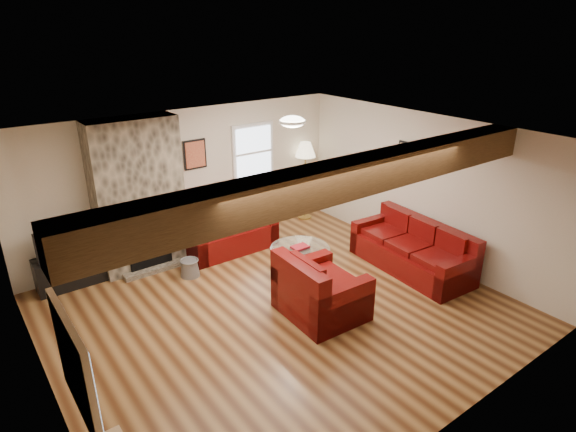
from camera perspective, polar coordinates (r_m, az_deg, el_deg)
name	(u,v)px	position (r m, az deg, el deg)	size (l,w,h in m)	color
room	(279,231)	(6.44, -1.06, -1.77)	(8.00, 8.00, 8.00)	#512C15
oak_beam	(347,178)	(5.17, 7.01, 4.49)	(6.00, 0.36, 0.38)	#372410
chimney_breast	(139,197)	(8.12, -17.28, 2.13)	(1.40, 0.67, 2.50)	#332F27
back_window	(253,152)	(9.19, -4.13, 7.53)	(0.90, 0.08, 1.10)	white
hatch_window	(76,367)	(4.11, -23.82, -16.04)	(0.08, 1.00, 0.90)	tan
ceiling_dome	(292,124)	(7.29, 0.52, 10.90)	(0.40, 0.40, 0.18)	white
artwork_back	(195,154)	(8.59, -10.95, 7.17)	(0.42, 0.06, 0.52)	black
artwork_right	(411,155)	(8.44, 14.35, 6.97)	(0.06, 0.55, 0.42)	black
sofa_three	(412,247)	(8.19, 14.45, -3.56)	(2.09, 0.87, 0.81)	#440407
loveseat	(227,226)	(8.72, -7.24, -1.18)	(1.63, 0.94, 0.87)	#440407
armchair_red	(322,285)	(6.77, 4.01, -8.15)	(1.12, 0.98, 0.90)	#440407
coffee_table	(300,261)	(7.85, 1.41, -5.35)	(0.97, 0.97, 0.51)	#422515
tv_cabinet	(71,270)	(8.26, -24.33, -5.88)	(1.03, 0.41, 0.51)	black
television	(65,241)	(8.05, -24.89, -2.67)	(0.88, 0.12, 0.51)	black
floor_lamp	(305,154)	(9.73, 2.07, 7.38)	(0.41, 0.41, 1.62)	tan
coal_bucket	(190,268)	(8.00, -11.56, -6.01)	(0.31, 0.31, 0.29)	gray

